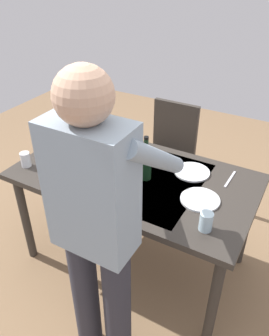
# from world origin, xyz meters

# --- Properties ---
(ground_plane) EXTENTS (6.00, 6.00, 0.00)m
(ground_plane) POSITION_xyz_m (0.00, 0.00, 0.00)
(ground_plane) COLOR #846647
(dining_table) EXTENTS (1.54, 0.86, 0.77)m
(dining_table) POSITION_xyz_m (0.00, 0.00, 0.69)
(dining_table) COLOR #332D28
(dining_table) RESTS_ON ground_plane
(chair_near) EXTENTS (0.40, 0.40, 0.91)m
(chair_near) POSITION_xyz_m (0.11, -0.81, 0.53)
(chair_near) COLOR black
(chair_near) RESTS_ON ground_plane
(person_server) EXTENTS (0.42, 0.61, 1.69)m
(person_server) POSITION_xyz_m (-0.20, 0.69, 0.96)
(person_server) COLOR #2D2D38
(person_server) RESTS_ON ground_plane
(wine_bottle) EXTENTS (0.07, 0.07, 0.30)m
(wine_bottle) POSITION_xyz_m (-0.08, -0.00, 0.88)
(wine_bottle) COLOR black
(wine_bottle) RESTS_ON dining_table
(wine_glass_left) EXTENTS (0.07, 0.07, 0.15)m
(wine_glass_left) POSITION_xyz_m (0.23, 0.34, 0.87)
(wine_glass_left) COLOR white
(wine_glass_left) RESTS_ON dining_table
(wine_glass_right) EXTENTS (0.07, 0.07, 0.15)m
(wine_glass_right) POSITION_xyz_m (0.62, 0.05, 0.87)
(wine_glass_right) COLOR white
(wine_glass_right) RESTS_ON dining_table
(water_cup_near_left) EXTENTS (0.07, 0.07, 0.10)m
(water_cup_near_left) POSITION_xyz_m (0.68, 0.26, 0.82)
(water_cup_near_left) COLOR silver
(water_cup_near_left) RESTS_ON dining_table
(water_cup_near_right) EXTENTS (0.07, 0.07, 0.11)m
(water_cup_near_right) POSITION_xyz_m (-0.57, 0.26, 0.82)
(water_cup_near_right) COLOR silver
(water_cup_near_right) RESTS_ON dining_table
(serving_bowl_pasta) EXTENTS (0.30, 0.30, 0.07)m
(serving_bowl_pasta) POSITION_xyz_m (0.18, 0.03, 0.80)
(serving_bowl_pasta) COLOR silver
(serving_bowl_pasta) RESTS_ON dining_table
(dinner_plate_near) EXTENTS (0.23, 0.23, 0.01)m
(dinner_plate_near) POSITION_xyz_m (-0.32, -0.20, 0.78)
(dinner_plate_near) COLOR silver
(dinner_plate_near) RESTS_ON dining_table
(dinner_plate_far) EXTENTS (0.23, 0.23, 0.01)m
(dinner_plate_far) POSITION_xyz_m (-0.46, 0.05, 0.78)
(dinner_plate_far) COLOR silver
(dinner_plate_far) RESTS_ON dining_table
(table_knife) EXTENTS (0.02, 0.20, 0.00)m
(table_knife) POSITION_xyz_m (-0.55, -0.25, 0.77)
(table_knife) COLOR silver
(table_knife) RESTS_ON dining_table
(table_fork) EXTENTS (0.06, 0.18, 0.00)m
(table_fork) POSITION_xyz_m (0.50, -0.10, 0.77)
(table_fork) COLOR silver
(table_fork) RESTS_ON dining_table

